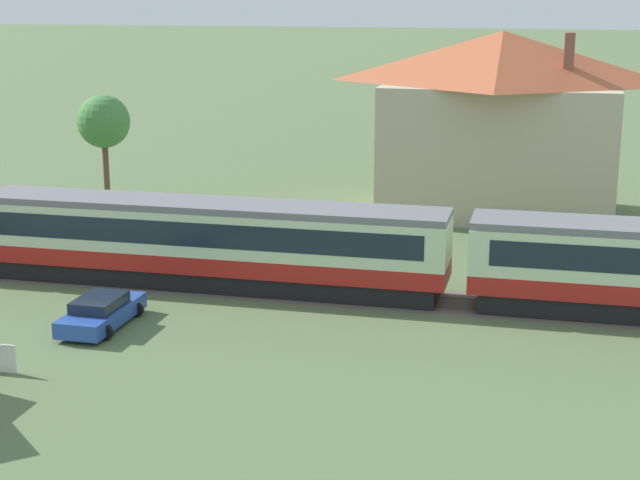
# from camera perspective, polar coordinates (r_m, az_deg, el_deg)

# --- Properties ---
(passenger_train) EXTENTS (89.61, 3.12, 3.93)m
(passenger_train) POSITION_cam_1_polar(r_m,az_deg,el_deg) (42.14, 8.48, -0.88)
(passenger_train) COLOR #AD1E19
(passenger_train) RESTS_ON ground_plane
(railway_track) EXTENTS (144.18, 3.60, 0.04)m
(railway_track) POSITION_cam_1_polar(r_m,az_deg,el_deg) (42.65, 11.42, -3.87)
(railway_track) COLOR #665B51
(railway_track) RESTS_ON ground_plane
(station_house_terracotta_roof) EXTENTS (14.48, 9.44, 10.82)m
(station_house_terracotta_roof) POSITION_cam_1_polar(r_m,az_deg,el_deg) (59.36, 10.40, 6.84)
(station_house_terracotta_roof) COLOR #BCB293
(station_house_terracotta_roof) RESTS_ON ground_plane
(parked_car_blue) EXTENTS (2.32, 4.63, 1.28)m
(parked_car_blue) POSITION_cam_1_polar(r_m,az_deg,el_deg) (40.33, -12.61, -4.11)
(parked_car_blue) COLOR #284CA8
(parked_car_blue) RESTS_ON ground_plane
(yard_tree_0) EXTENTS (3.19, 3.19, 7.03)m
(yard_tree_0) POSITION_cam_1_polar(r_m,az_deg,el_deg) (60.67, -12.48, 6.70)
(yard_tree_0) COLOR brown
(yard_tree_0) RESTS_ON ground_plane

